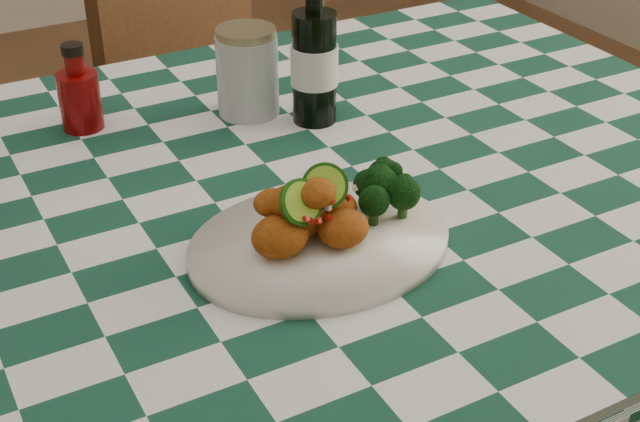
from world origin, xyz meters
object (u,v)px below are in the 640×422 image
plate (320,244)px  ketchup_bottle (78,87)px  mason_jar (247,71)px  fried_chicken_pile (313,210)px  beer_bottle (314,46)px  wooden_chair_right (249,136)px

plate → ketchup_bottle: bearing=108.6°
mason_jar → fried_chicken_pile: bearing=-103.7°
beer_bottle → wooden_chair_right: bearing=77.1°
ketchup_bottle → wooden_chair_right: size_ratio=0.13×
fried_chicken_pile → mason_jar: bearing=76.3°
ketchup_bottle → wooden_chair_right: bearing=42.2°
mason_jar → wooden_chair_right: 0.63m
beer_bottle → wooden_chair_right: (0.12, 0.54, -0.42)m
plate → beer_bottle: size_ratio=1.34×
plate → beer_bottle: bearing=62.8°
mason_jar → wooden_chair_right: bearing=66.9°
plate → mason_jar: mason_jar is taller
fried_chicken_pile → beer_bottle: size_ratio=0.54×
wooden_chair_right → mason_jar: bearing=-136.5°
fried_chicken_pile → mason_jar: mason_jar is taller
ketchup_bottle → beer_bottle: size_ratio=0.55×
mason_jar → beer_bottle: 0.12m
beer_bottle → ketchup_bottle: bearing=155.6°
beer_bottle → wooden_chair_right: 0.70m
plate → wooden_chair_right: size_ratio=0.33×
plate → mason_jar: 0.40m
fried_chicken_pile → mason_jar: 0.40m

